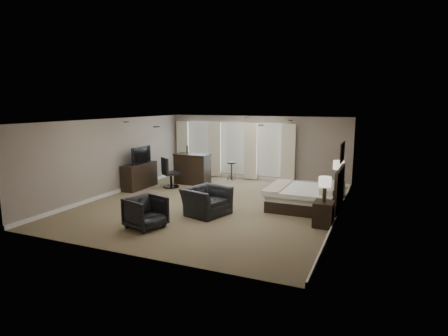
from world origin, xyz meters
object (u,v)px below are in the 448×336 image
at_px(lamp_near, 325,189).
at_px(desk_chair, 171,172).
at_px(armchair_near, 207,197).
at_px(bar_stool_left, 199,168).
at_px(nightstand_near, 323,214).
at_px(lamp_far, 338,172).
at_px(bar_stool_right, 232,171).
at_px(bed, 301,187).
at_px(bar_counter, 192,169).
at_px(nightstand_far, 337,191).
at_px(armchair_far, 146,211).
at_px(tv, 139,162).
at_px(dresser, 140,176).

distance_m(lamp_near, desk_chair, 6.36).
relative_size(armchair_near, bar_stool_left, 1.57).
xyz_separation_m(nightstand_near, bar_stool_left, (-5.86, 4.52, 0.06)).
relative_size(lamp_far, bar_stool_right, 0.96).
bearing_deg(lamp_near, bed, 121.54).
bearing_deg(lamp_near, bar_stool_right, 134.19).
height_order(lamp_far, desk_chair, lamp_far).
bearing_deg(bar_counter, armchair_near, -56.48).
bearing_deg(bed, bar_stool_left, 148.30).
xyz_separation_m(armchair_near, bar_stool_left, (-2.66, 4.77, -0.14)).
xyz_separation_m(nightstand_far, lamp_near, (0.00, -2.90, 0.68)).
distance_m(armchair_far, bar_counter, 5.29).
relative_size(armchair_near, desk_chair, 1.04).
bearing_deg(bar_stool_left, bed, -31.70).
xyz_separation_m(bed, lamp_far, (0.89, 1.45, 0.28)).
height_order(lamp_near, tv, lamp_near).
bearing_deg(nightstand_far, dresser, -170.61).
bearing_deg(tv, bar_stool_left, -21.09).
relative_size(dresser, bar_stool_right, 2.14).
xyz_separation_m(lamp_near, bar_stool_right, (-4.37, 4.49, -0.59)).
bearing_deg(desk_chair, bed, -155.70).
height_order(nightstand_far, lamp_near, lamp_near).
height_order(nightstand_far, armchair_near, armchair_near).
relative_size(bed, lamp_far, 2.84).
xyz_separation_m(tv, armchair_near, (3.73, -2.01, -0.48)).
height_order(lamp_far, bar_stool_right, lamp_far).
bearing_deg(armchair_far, lamp_far, -24.46).
distance_m(bar_stool_left, bar_stool_right, 1.49).
xyz_separation_m(lamp_far, armchair_far, (-4.09, -4.81, -0.49)).
height_order(tv, bar_counter, bar_counter).
bearing_deg(desk_chair, bar_stool_left, -57.48).
xyz_separation_m(lamp_far, bar_counter, (-5.48, 0.29, -0.34)).
xyz_separation_m(bed, bar_stool_right, (-3.48, 3.04, -0.27)).
xyz_separation_m(bed, bar_counter, (-4.59, 1.74, -0.05)).
bearing_deg(tv, desk_chair, -61.16).
distance_m(armchair_far, bar_stool_left, 6.66).
height_order(lamp_near, armchair_far, lamp_near).
relative_size(armchair_near, bar_counter, 0.87).
relative_size(bed, tv, 1.85).
height_order(bed, armchair_near, bed).
height_order(armchair_far, bar_stool_left, armchair_far).
distance_m(nightstand_far, bar_stool_left, 6.07).
bearing_deg(tv, dresser, 0.00).
bearing_deg(tv, lamp_near, -104.24).
distance_m(bar_stool_left, desk_chair, 2.21).
distance_m(nightstand_near, nightstand_far, 2.90).
height_order(bed, bar_stool_right, bed).
bearing_deg(armchair_far, desk_chair, 39.32).
bearing_deg(nightstand_far, desk_chair, -174.30).
bearing_deg(nightstand_near, tv, 165.76).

